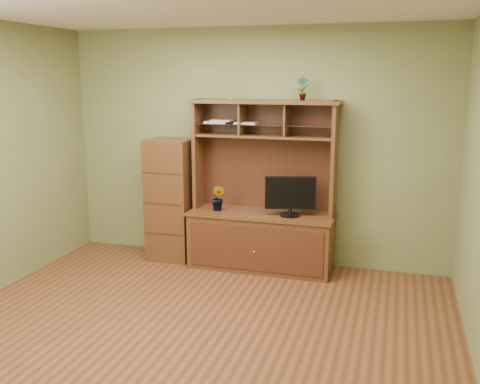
% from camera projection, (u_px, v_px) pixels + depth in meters
% --- Properties ---
extents(room, '(4.54, 4.04, 2.74)m').
position_uv_depth(room, '(189.00, 177.00, 4.32)').
color(room, '#542B18').
rests_on(room, ground).
extents(media_hutch, '(1.66, 0.61, 1.90)m').
position_uv_depth(media_hutch, '(262.00, 223.00, 6.06)').
color(media_hutch, '#402612').
rests_on(media_hutch, room).
extents(monitor, '(0.55, 0.21, 0.44)m').
position_uv_depth(monitor, '(290.00, 195.00, 5.81)').
color(monitor, black).
rests_on(monitor, media_hutch).
extents(orchid_plant, '(0.20, 0.18, 0.30)m').
position_uv_depth(orchid_plant, '(218.00, 198.00, 6.06)').
color(orchid_plant, '#2C6121').
rests_on(orchid_plant, media_hutch).
extents(top_plant, '(0.14, 0.09, 0.26)m').
position_uv_depth(top_plant, '(302.00, 88.00, 5.70)').
color(top_plant, '#3A6924').
rests_on(top_plant, media_hutch).
extents(reed_diffuser, '(0.05, 0.05, 0.26)m').
position_uv_depth(reed_diffuser, '(231.00, 90.00, 5.93)').
color(reed_diffuser, silver).
rests_on(reed_diffuser, media_hutch).
extents(magazines, '(0.60, 0.20, 0.04)m').
position_uv_depth(magazines, '(228.00, 122.00, 6.01)').
color(magazines, '#B6B7BC').
rests_on(magazines, media_hutch).
extents(side_cabinet, '(0.51, 0.47, 1.44)m').
position_uv_depth(side_cabinet, '(171.00, 199.00, 6.35)').
color(side_cabinet, '#402612').
rests_on(side_cabinet, room).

